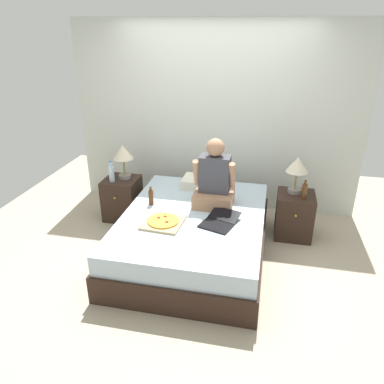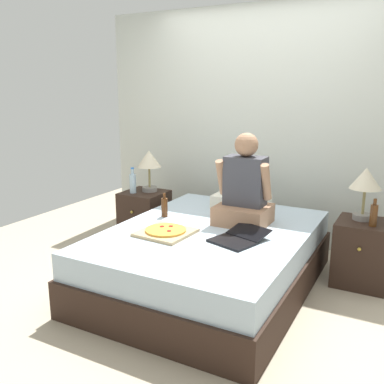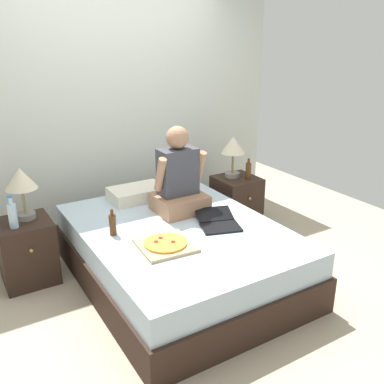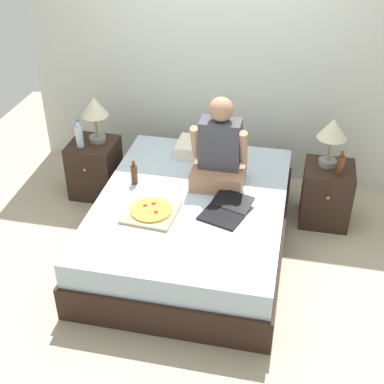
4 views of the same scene
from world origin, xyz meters
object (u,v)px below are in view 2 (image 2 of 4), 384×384
Objects in this scene: water_bottle at (133,183)px; beer_bottle at (374,215)px; nightstand_right at (362,253)px; beer_bottle_on_bed at (164,207)px; bed at (210,259)px; nightstand_left at (145,217)px; pizza_box at (166,232)px; laptop at (237,239)px; lamp_on_left_nightstand at (149,162)px; person_seated at (244,191)px; lamp_on_right_nightstand at (366,182)px.

beer_bottle is (2.39, -0.01, -0.02)m from water_bottle.
beer_bottle_on_bed is (-1.65, -0.54, 0.32)m from nightstand_right.
bed is 3.74× the size of nightstand_right.
nightstand_left is 1.30m from pizza_box.
laptop is 0.58m from pizza_box.
nightstand_right is at bearing 34.20° from pizza_box.
lamp_on_left_nightstand is 1.33m from person_seated.
lamp_on_right_nightstand is (1.09, 0.72, 0.63)m from bed.
nightstand_right is (1.12, 0.67, 0.03)m from bed.
laptop is (1.38, -0.88, -0.35)m from lamp_on_left_nightstand.
bed is 1.40m from water_bottle.
bed is at bearing -149.07° from nightstand_right.
nightstand_left is at bearing 132.19° from pizza_box.
bed is 7.56× the size of water_bottle.
lamp_on_left_nightstand is at bearing 178.70° from nightstand_right.
lamp_on_left_nightstand is 2.05× the size of beer_bottle_on_bed.
pizza_box is (-0.44, -0.57, -0.27)m from person_seated.
water_bottle is at bearing 146.40° from beer_bottle_on_bed.
water_bottle is 2.30m from lamp_on_right_nightstand.
nightstand_right reaches higher than pizza_box.
lamp_on_left_nightstand reaches higher than beer_bottle.
lamp_on_left_nightstand reaches higher than nightstand_right.
beer_bottle_on_bed reaches higher than nightstand_right.
water_bottle reaches higher than bed.
bed is 0.65m from beer_bottle_on_bed.
nightstand_right is 2.43× the size of beer_bottle.
person_seated is at bearing -11.54° from water_bottle.
lamp_on_left_nightstand is at bearing 147.67° from laptop.
beer_bottle_on_bed reaches higher than pizza_box.
bed is 4.88× the size of pizza_box.
beer_bottle is at bearing 30.04° from pizza_box.
laptop reaches higher than nightstand_left.
nightstand_right is at bearing 30.93° from bed.
pizza_box is at bearing -168.46° from laptop.
lamp_on_right_nightstand is 0.58× the size of person_seated.
lamp_on_left_nightstand is 0.85m from beer_bottle_on_bed.
person_seated is 1.59× the size of laptop.
nightstand_left reaches higher than bed.
lamp_on_right_nightstand reaches higher than nightstand_right.
pizza_box is (-1.36, -0.99, -0.36)m from lamp_on_right_nightstand.
laptop is at bearing -26.94° from bed.
pizza_box is 0.49m from beer_bottle_on_bed.
beer_bottle_on_bed reaches higher than bed.
beer_bottle_on_bed is (-1.62, -0.59, -0.28)m from lamp_on_right_nightstand.
nightstand_right is at bearing -59.07° from lamp_on_right_nightstand.
water_bottle is at bearing -130.60° from lamp_on_left_nightstand.
bed is at bearing -154.35° from beer_bottle.
lamp_on_right_nightstand is at bearing 36.18° from pizza_box.
nightstand_right is at bearing 2.22° from water_bottle.
lamp_on_left_nightstand is (-1.08, 0.72, 0.63)m from bed.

